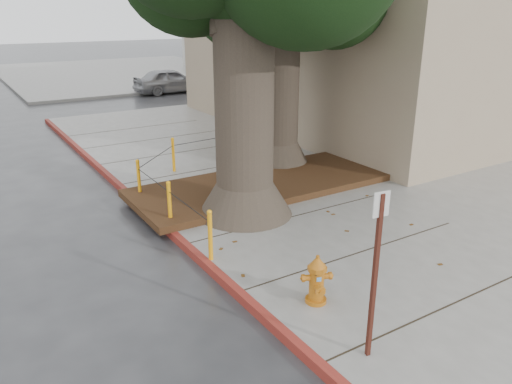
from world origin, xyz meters
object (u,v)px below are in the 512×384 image
Objects in this scene: fire_hydrant at (317,280)px; car_silver at (170,81)px; signpost at (375,267)px; car_red at (285,73)px.

car_silver is at bearing 94.67° from fire_hydrant.
car_silver reaches higher than fire_hydrant.
fire_hydrant is at bearing 161.51° from car_silver.
signpost is 0.58× the size of car_red.
fire_hydrant is 1.60m from signpost.
car_silver is at bearing 95.50° from car_red.
car_silver is at bearing 80.72° from signpost.
fire_hydrant is at bearing 88.64° from signpost.
signpost is (-0.20, -1.32, 0.88)m from fire_hydrant.
fire_hydrant is 0.20× the size of car_silver.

